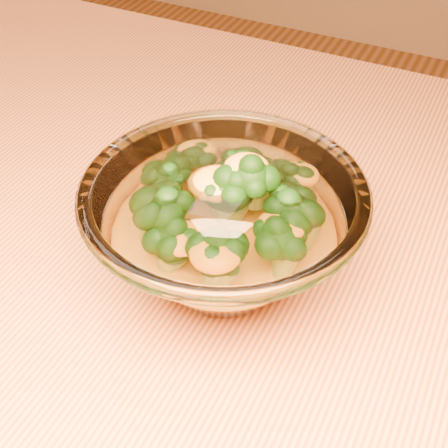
% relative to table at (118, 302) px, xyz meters
% --- Properties ---
extents(table, '(1.20, 0.80, 0.75)m').
position_rel_table_xyz_m(table, '(0.00, 0.00, 0.00)').
color(table, '#C6783B').
rests_on(table, ground).
extents(glass_bowl, '(0.21, 0.21, 0.09)m').
position_rel_table_xyz_m(glass_bowl, '(0.12, -0.00, 0.15)').
color(glass_bowl, white).
rests_on(glass_bowl, table).
extents(cheese_sauce, '(0.12, 0.12, 0.03)m').
position_rel_table_xyz_m(cheese_sauce, '(0.12, -0.00, 0.13)').
color(cheese_sauce, orange).
rests_on(cheese_sauce, glass_bowl).
extents(broccoli_heap, '(0.15, 0.14, 0.08)m').
position_rel_table_xyz_m(broccoli_heap, '(0.12, 0.00, 0.16)').
color(broccoli_heap, black).
rests_on(broccoli_heap, cheese_sauce).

